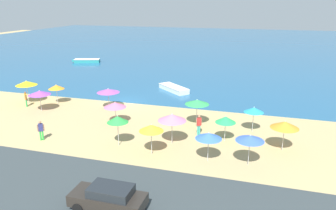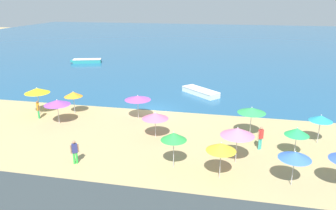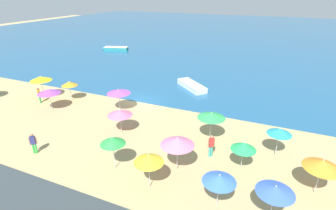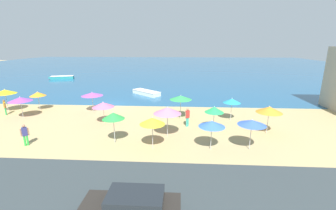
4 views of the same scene
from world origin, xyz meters
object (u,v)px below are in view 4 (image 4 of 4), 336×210
object	(u,v)px
beach_umbrella_2	(5,92)
beach_umbrella_10	(232,101)
bather_1	(187,116)
bather_2	(5,106)
beach_umbrella_4	(252,122)
beach_umbrella_0	(269,110)
parked_car_1	(132,208)
beach_umbrella_12	(38,94)
beach_umbrella_11	(92,94)
beach_umbrella_14	(212,124)
beach_umbrella_1	(214,110)
beach_umbrella_3	(181,98)
beach_umbrella_8	(167,110)
beach_umbrella_6	(20,99)
beach_umbrella_7	(152,121)
beach_umbrella_13	(113,116)
beach_umbrella_5	(103,105)
skiff_offshore	(146,93)
bather_0	(25,134)
skiff_nearshore	(62,77)

from	to	relation	value
beach_umbrella_2	beach_umbrella_10	world-z (taller)	beach_umbrella_2
bather_1	bather_2	size ratio (longest dim) A/B	1.06
beach_umbrella_4	bather_2	distance (m)	25.69
beach_umbrella_0	parked_car_1	size ratio (longest dim) A/B	0.59
beach_umbrella_4	beach_umbrella_12	distance (m)	23.79
beach_umbrella_11	beach_umbrella_14	distance (m)	15.49
beach_umbrella_1	beach_umbrella_3	distance (m)	4.30
beach_umbrella_8	beach_umbrella_14	distance (m)	4.07
beach_umbrella_4	bather_1	size ratio (longest dim) A/B	1.31
beach_umbrella_6	beach_umbrella_7	world-z (taller)	beach_umbrella_7
beach_umbrella_10	beach_umbrella_13	distance (m)	12.07
beach_umbrella_7	parked_car_1	size ratio (longest dim) A/B	0.59
beach_umbrella_0	beach_umbrella_13	bearing A→B (deg)	-167.55
beach_umbrella_0	beach_umbrella_5	distance (m)	15.33
beach_umbrella_1	beach_umbrella_10	size ratio (longest dim) A/B	0.95
beach_umbrella_14	skiff_offshore	distance (m)	19.86
beach_umbrella_6	beach_umbrella_7	size ratio (longest dim) A/B	0.93
beach_umbrella_4	beach_umbrella_12	size ratio (longest dim) A/B	1.05
beach_umbrella_6	beach_umbrella_12	xyz separation A→B (m)	(0.10, 2.83, -0.06)
beach_umbrella_13	bather_2	size ratio (longest dim) A/B	1.51
beach_umbrella_7	beach_umbrella_12	distance (m)	17.44
beach_umbrella_0	beach_umbrella_1	xyz separation A→B (m)	(-4.62, 0.53, -0.24)
beach_umbrella_14	beach_umbrella_5	bearing A→B (deg)	152.14
skiff_offshore	beach_umbrella_0	bearing A→B (deg)	-48.44
beach_umbrella_8	skiff_offshore	world-z (taller)	beach_umbrella_8
beach_umbrella_8	bather_1	xyz separation A→B (m)	(1.75, 2.48, -1.27)
beach_umbrella_0	beach_umbrella_1	bearing A→B (deg)	173.49
beach_umbrella_2	beach_umbrella_12	world-z (taller)	beach_umbrella_2
beach_umbrella_4	beach_umbrella_8	distance (m)	6.62
beach_umbrella_2	parked_car_1	size ratio (longest dim) A/B	0.63
beach_umbrella_6	beach_umbrella_13	world-z (taller)	beach_umbrella_13
beach_umbrella_5	skiff_offshore	bearing A→B (deg)	80.52
bather_0	skiff_nearshore	world-z (taller)	bather_0
beach_umbrella_8	beach_umbrella_1	bearing A→B (deg)	23.34
beach_umbrella_13	beach_umbrella_14	xyz separation A→B (m)	(7.48, -0.66, -0.26)
beach_umbrella_3	beach_umbrella_14	size ratio (longest dim) A/B	1.11
beach_umbrella_7	beach_umbrella_8	distance (m)	2.54
bather_0	beach_umbrella_7	bearing A→B (deg)	0.68
beach_umbrella_13	beach_umbrella_0	bearing A→B (deg)	12.45
beach_umbrella_7	beach_umbrella_12	size ratio (longest dim) A/B	1.10
beach_umbrella_11	parked_car_1	world-z (taller)	beach_umbrella_11
beach_umbrella_1	beach_umbrella_14	xyz separation A→B (m)	(-0.74, -4.02, 0.08)
beach_umbrella_3	beach_umbrella_5	size ratio (longest dim) A/B	1.17
beach_umbrella_1	beach_umbrella_13	bearing A→B (deg)	-157.77
beach_umbrella_12	parked_car_1	bearing A→B (deg)	-48.55
beach_umbrella_11	beach_umbrella_14	world-z (taller)	beach_umbrella_11
beach_umbrella_5	bather_1	xyz separation A→B (m)	(8.25, -0.50, -0.85)
beach_umbrella_14	bather_0	xyz separation A→B (m)	(-14.20, -0.22, -1.04)
beach_umbrella_8	beach_umbrella_6	bearing A→B (deg)	165.29
bather_0	skiff_offshore	distance (m)	19.57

